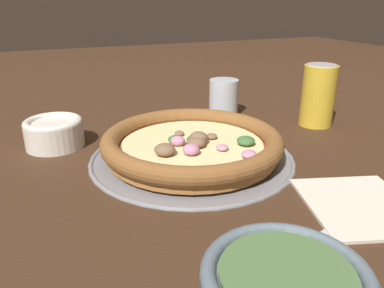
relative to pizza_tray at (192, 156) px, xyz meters
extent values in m
plane|color=#3D2616|center=(0.00, 0.00, 0.00)|extent=(3.00, 3.00, 0.00)
cylinder|color=gray|center=(0.00, 0.00, 0.00)|extent=(0.33, 0.33, 0.00)
torus|color=gray|center=(0.00, 0.00, 0.00)|extent=(0.33, 0.33, 0.01)
cylinder|color=#A86B33|center=(0.00, 0.00, 0.01)|extent=(0.27, 0.27, 0.01)
torus|color=brown|center=(0.00, 0.00, 0.03)|extent=(0.29, 0.29, 0.03)
cylinder|color=#B7381E|center=(0.00, 0.00, 0.02)|extent=(0.24, 0.24, 0.00)
cylinder|color=beige|center=(0.00, 0.00, 0.02)|extent=(0.23, 0.23, 0.00)
ellipsoid|color=brown|center=(0.02, 0.00, 0.03)|extent=(0.04, 0.04, 0.02)
ellipsoid|color=#C17FA3|center=(0.09, 0.05, 0.03)|extent=(0.03, 0.03, 0.01)
ellipsoid|color=#3D6B38|center=(-0.01, -0.02, 0.03)|extent=(0.03, 0.03, 0.01)
ellipsoid|color=#C17FA3|center=(0.05, 0.03, 0.03)|extent=(0.03, 0.03, 0.01)
ellipsoid|color=#3D6B38|center=(0.04, 0.08, 0.03)|extent=(0.03, 0.03, 0.01)
ellipsoid|color=#3D6B38|center=(0.00, 0.00, 0.03)|extent=(0.02, 0.02, 0.01)
ellipsoid|color=brown|center=(-0.04, -0.01, 0.03)|extent=(0.02, 0.02, 0.01)
ellipsoid|color=brown|center=(0.01, 0.01, 0.03)|extent=(0.03, 0.03, 0.02)
ellipsoid|color=brown|center=(0.03, -0.06, 0.03)|extent=(0.03, 0.03, 0.02)
ellipsoid|color=brown|center=(-0.01, 0.04, 0.03)|extent=(0.02, 0.02, 0.01)
ellipsoid|color=#C17FA3|center=(0.00, -0.02, 0.03)|extent=(0.03, 0.03, 0.01)
ellipsoid|color=#C17FA3|center=(0.04, -0.02, 0.03)|extent=(0.03, 0.03, 0.02)
cylinder|color=silver|center=(-0.14, -0.20, 0.02)|extent=(0.10, 0.10, 0.04)
torus|color=silver|center=(-0.14, -0.20, 0.04)|extent=(0.10, 0.10, 0.01)
torus|color=slate|center=(0.34, -0.06, 0.04)|extent=(0.14, 0.14, 0.01)
cylinder|color=#4C6B3D|center=(0.34, -0.06, 0.05)|extent=(0.11, 0.11, 0.00)
cylinder|color=silver|center=(-0.19, 0.16, 0.04)|extent=(0.06, 0.06, 0.08)
cube|color=beige|center=(0.22, 0.14, 0.00)|extent=(0.18, 0.17, 0.01)
cube|color=#B7B7BC|center=(0.24, 0.09, 0.00)|extent=(0.05, 0.12, 0.00)
cube|color=#B7B7BC|center=(0.22, 0.17, 0.00)|extent=(0.03, 0.05, 0.00)
cylinder|color=gold|center=(-0.06, 0.30, 0.06)|extent=(0.07, 0.07, 0.12)
cylinder|color=#BCBCC1|center=(-0.06, 0.30, 0.12)|extent=(0.06, 0.06, 0.00)
camera|label=1|loc=(0.52, -0.22, 0.25)|focal=35.00mm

